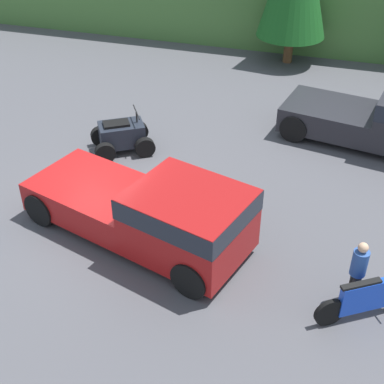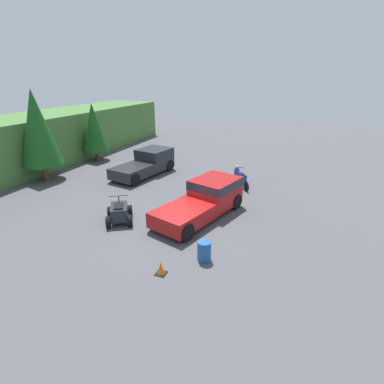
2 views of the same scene
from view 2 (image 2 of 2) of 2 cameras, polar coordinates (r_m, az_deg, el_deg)
The scene contains 10 objects.
ground_plane at distance 15.63m, azimuth -2.83°, elevation -6.46°, with size 80.00×80.00×0.00m, color #4C4C51.
tree_left at distance 24.03m, azimuth -27.40°, elevation 10.77°, with size 2.85×2.85×6.49m.
tree_mid_left at distance 28.16m, azimuth -18.20°, elevation 11.61°, with size 2.24×2.24×5.08m.
pickup_truck_red at distance 16.53m, azimuth 2.62°, elevation -1.11°, with size 6.15×3.73×1.82m.
pickup_truck_second at distance 23.72m, azimuth -8.45°, elevation 5.73°, with size 5.66×3.14×1.82m.
dirt_bike at distance 20.94m, azimuth 9.55°, elevation 2.20°, with size 1.96×1.34×1.22m.
quad_atv at distance 16.27m, azimuth -13.67°, elevation -3.89°, with size 2.27×2.10×1.29m.
rider_person at distance 20.67m, azimuth 8.45°, elevation 3.11°, with size 0.41×0.41×1.62m.
traffic_cone at distance 12.13m, azimuth -5.94°, elevation -14.27°, with size 0.42×0.42×0.55m.
steel_barrel at distance 12.76m, azimuth 2.34°, elevation -11.15°, with size 0.58×0.58×0.88m.
Camera 2 is at (-12.53, -5.79, 7.32)m, focal length 28.00 mm.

